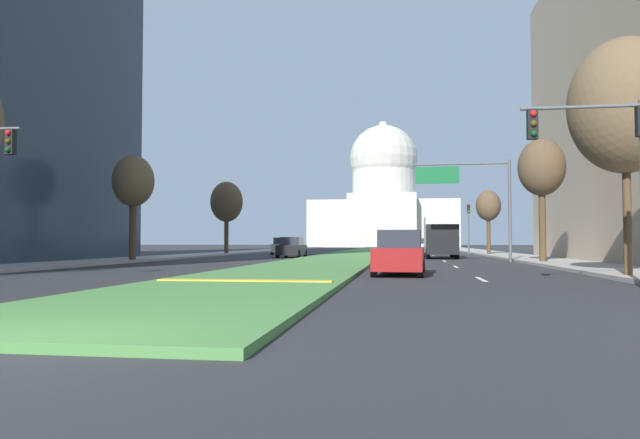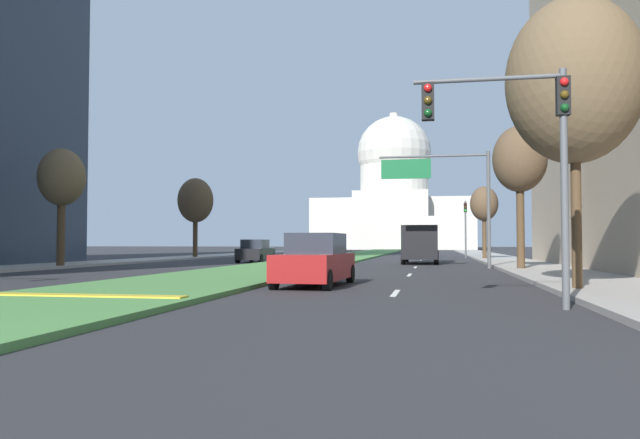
{
  "view_description": "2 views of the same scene",
  "coord_description": "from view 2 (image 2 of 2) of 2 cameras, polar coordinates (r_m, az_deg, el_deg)",
  "views": [
    {
      "loc": [
        4.64,
        -6.13,
        1.31
      ],
      "look_at": [
        -2.49,
        42.53,
        3.18
      ],
      "focal_mm": 32.26,
      "sensor_mm": 36.0,
      "label": 1
    },
    {
      "loc": [
        8.37,
        -3.24,
        1.44
      ],
      "look_at": [
        -2.5,
        54.83,
        3.65
      ],
      "focal_mm": 34.43,
      "sensor_mm": 36.0,
      "label": 2
    }
  ],
  "objects": [
    {
      "name": "box_truck_delivery",
      "position": [
        42.58,
        9.32,
        -1.79
      ],
      "size": [
        2.4,
        6.4,
        3.2
      ],
      "color": "black",
      "rests_on": "ground_plane"
    },
    {
      "name": "median_curb_nose",
      "position": [
        15.96,
        -21.21,
        -6.59
      ],
      "size": [
        5.22,
        0.5,
        0.04
      ],
      "primitive_type": "cube",
      "color": "gold",
      "rests_on": "grass_median"
    },
    {
      "name": "traffic_light_far_right",
      "position": [
        56.84,
        13.37,
        -0.19
      ],
      "size": [
        0.28,
        0.35,
        5.2
      ],
      "color": "#515456",
      "rests_on": "ground_plane"
    },
    {
      "name": "sedan_far_horizon",
      "position": [
        65.02,
        9.3,
        -2.69
      ],
      "size": [
        2.06,
        4.52,
        1.67
      ],
      "color": "#BCBCC1",
      "rests_on": "ground_plane"
    },
    {
      "name": "street_tree_right_far",
      "position": [
        52.2,
        15.01,
        1.34
      ],
      "size": [
        2.28,
        2.28,
        6.05
      ],
      "color": "#4C3823",
      "rests_on": "ground_plane"
    },
    {
      "name": "sedan_distant",
      "position": [
        56.82,
        -5.69,
        -2.79
      ],
      "size": [
        1.97,
        4.54,
        1.68
      ],
      "color": "silver",
      "rests_on": "ground_plane"
    },
    {
      "name": "sidewalk_right",
      "position": [
        54.36,
        16.18,
        -3.5
      ],
      "size": [
        4.0,
        114.4,
        0.15
      ],
      "primitive_type": "cube",
      "color": "#9E9991",
      "rests_on": "ground_plane"
    },
    {
      "name": "capitol_building",
      "position": [
        130.35,
        6.9,
        2.02
      ],
      "size": [
        32.88,
        23.52,
        28.96
      ],
      "color": "beige",
      "rests_on": "ground_plane"
    },
    {
      "name": "sidewalk_left",
      "position": [
        58.4,
        -11.54,
        -3.44
      ],
      "size": [
        4.0,
        114.4,
        0.15
      ],
      "primitive_type": "cube",
      "color": "#9E9991",
      "rests_on": "ground_plane"
    },
    {
      "name": "sedan_lead_stopped",
      "position": [
        20.37,
        -0.42,
        -3.89
      ],
      "size": [
        2.09,
        4.78,
        1.75
      ],
      "color": "maroon",
      "rests_on": "ground_plane"
    },
    {
      "name": "grass_median",
      "position": [
        61.03,
        2.73,
        -3.43
      ],
      "size": [
        5.8,
        114.4,
        0.14
      ],
      "primitive_type": "cube",
      "color": "#4C8442",
      "rests_on": "ground_plane"
    },
    {
      "name": "street_tree_right_near",
      "position": [
        19.33,
        22.56,
        11.79
      ],
      "size": [
        3.81,
        3.81,
        8.44
      ],
      "color": "#4C3823",
      "rests_on": "ground_plane"
    },
    {
      "name": "lane_dashes_right",
      "position": [
        36.47,
        8.88,
        -4.37
      ],
      "size": [
        0.16,
        36.19,
        0.01
      ],
      "color": "silver",
      "rests_on": "ground_plane"
    },
    {
      "name": "traffic_light_near_right",
      "position": [
        14.19,
        18.34,
        7.53
      ],
      "size": [
        3.34,
        0.35,
        5.2
      ],
      "color": "#515456",
      "rests_on": "ground_plane"
    },
    {
      "name": "ground_plane",
      "position": [
        67.34,
        3.47,
        -3.36
      ],
      "size": [
        279.63,
        279.63,
        0.0
      ],
      "primitive_type": "plane",
      "color": "#2B2B2D"
    },
    {
      "name": "street_tree_right_mid",
      "position": [
        32.48,
        18.07,
        5.21
      ],
      "size": [
        2.67,
        2.67,
        7.3
      ],
      "color": "#4C3823",
      "rests_on": "ground_plane"
    },
    {
      "name": "street_tree_left_far",
      "position": [
        56.28,
        -11.5,
        1.7
      ],
      "size": [
        3.2,
        3.2,
        7.23
      ],
      "color": "#4C3823",
      "rests_on": "ground_plane"
    },
    {
      "name": "street_tree_left_mid",
      "position": [
        37.38,
        -22.88,
        3.5
      ],
      "size": [
        2.58,
        2.58,
        6.72
      ],
      "color": "#4C3823",
      "rests_on": "ground_plane"
    },
    {
      "name": "sedan_midblock",
      "position": [
        44.26,
        -6.01,
        -2.99
      ],
      "size": [
        1.86,
        4.19,
        1.64
      ],
      "color": "black",
      "rests_on": "ground_plane"
    },
    {
      "name": "overhead_guide_sign",
      "position": [
        35.1,
        11.6,
        3.19
      ],
      "size": [
        6.14,
        0.2,
        6.5
      ],
      "color": "#515456",
      "rests_on": "ground_plane"
    }
  ]
}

